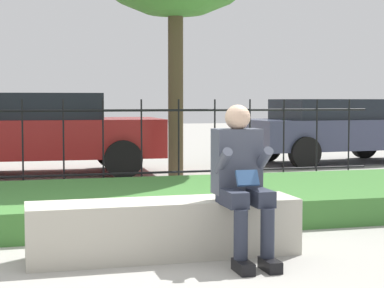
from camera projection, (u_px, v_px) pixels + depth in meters
ground_plane at (130, 259)px, 5.31m from camera, size 60.00×60.00×0.00m
stone_bench at (165, 231)px, 5.38m from camera, size 2.27×0.51×0.48m
person_seated_reader at (241, 175)px, 5.21m from camera, size 0.42×0.73×1.28m
grass_berm at (101, 204)px, 7.17m from camera, size 10.82×2.48×0.30m
iron_fence at (84, 144)px, 9.00m from camera, size 8.82×0.03×1.33m
car_parked_right at (336, 129)px, 13.40m from camera, size 4.09×2.07×1.34m
car_parked_center at (44, 131)px, 11.30m from camera, size 4.08×2.08×1.44m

